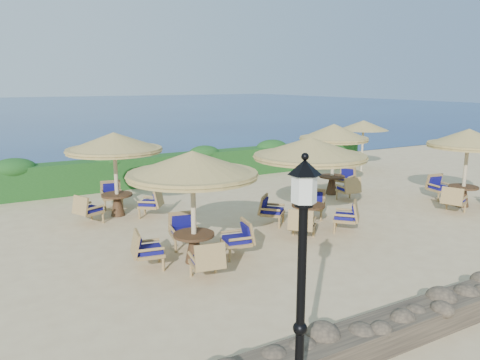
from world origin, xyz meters
TOP-DOWN VIEW (x-y plane):
  - ground at (0.00, 0.00)m, footprint 120.00×120.00m
  - sea at (0.00, 70.00)m, footprint 160.00×160.00m
  - hedge at (0.00, 7.20)m, footprint 18.00×0.90m
  - lamp_post at (-4.80, -6.80)m, footprint 0.44×0.44m
  - extra_parasol at (7.80, 5.20)m, footprint 2.30×2.30m
  - cafe_set_0 at (-3.84, -1.43)m, footprint 3.03×3.03m
  - cafe_set_1 at (0.10, -0.65)m, footprint 3.23×3.23m
  - cafe_set_2 at (6.16, -1.33)m, footprint 2.74×2.75m
  - cafe_set_3 at (-4.35, 3.36)m, footprint 2.97×2.97m
  - cafe_set_4 at (3.47, 2.26)m, footprint 2.75×2.71m

SIDE VIEW (x-z plane):
  - ground at x=0.00m, z-range 0.00..0.00m
  - sea at x=0.00m, z-range 0.00..0.00m
  - hedge at x=0.00m, z-range 0.00..1.20m
  - lamp_post at x=-4.80m, z-range -0.10..3.21m
  - cafe_set_4 at x=3.47m, z-range 0.52..3.18m
  - cafe_set_2 at x=6.16m, z-range 0.54..3.19m
  - cafe_set_0 at x=-3.84m, z-range 0.55..3.21m
  - cafe_set_1 at x=0.10m, z-range 0.59..3.25m
  - cafe_set_3 at x=-4.35m, z-range 0.62..3.27m
  - extra_parasol at x=7.80m, z-range 0.97..3.37m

